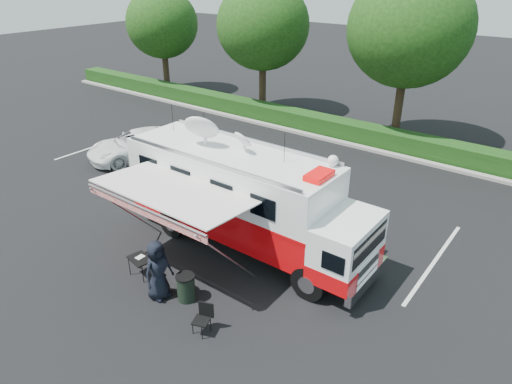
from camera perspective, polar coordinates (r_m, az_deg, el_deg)
ground_plane at (r=15.98m, az=-1.09°, el=-6.74°), size 120.00×120.00×0.00m
back_border at (r=24.71m, az=20.81°, el=16.20°), size 60.00×6.14×8.87m
stall_lines at (r=18.32m, az=3.50°, el=-2.08°), size 24.12×5.50×0.01m
command_truck at (r=15.10m, az=-1.39°, el=-0.82°), size 8.93×2.46×4.29m
awning at (r=13.54m, az=-10.84°, el=-0.36°), size 4.87×2.53×2.94m
white_suv at (r=23.88m, az=-14.31°, el=4.19°), size 3.73×5.45×1.39m
person at (r=14.10m, az=-11.80°, el=-12.63°), size 0.64×0.95×1.88m
folding_table at (r=14.70m, az=-14.30°, el=-8.18°), size 0.86×0.68×0.66m
folding_chair at (r=12.49m, az=-6.55°, el=-15.10°), size 0.54×0.57×0.88m
trash_bin at (r=13.61m, az=-8.74°, el=-11.70°), size 0.56×0.56×0.84m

